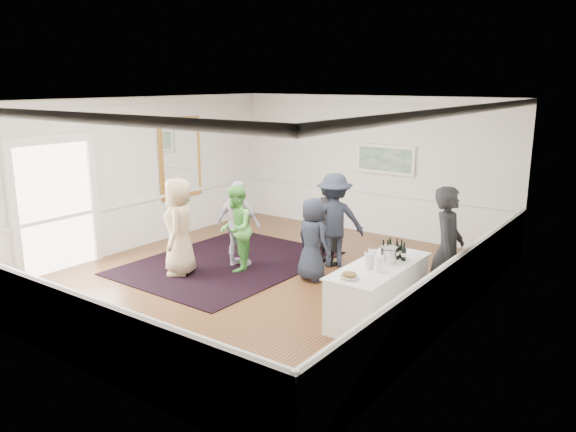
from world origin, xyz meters
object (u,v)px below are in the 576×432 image
Objects in this scene: serving_table at (379,291)px; guest_navy at (313,239)px; nut_bowl at (349,276)px; guest_green at (236,228)px; guest_dark_b at (329,223)px; guest_tan at (179,227)px; bartender at (447,250)px; guest_lilac at (239,224)px; guest_dark_a at (334,220)px; ice_bucket at (389,255)px.

serving_table is 1.97m from guest_navy.
serving_table is 8.10× the size of nut_bowl.
guest_green reaches higher than serving_table.
serving_table is 1.25× the size of guest_dark_b.
guest_tan is 1.05m from guest_green.
guest_green is (0.70, 0.78, -0.09)m from guest_tan.
bartender is 1.18× the size of guest_lilac.
guest_dark_b reaches higher than guest_green.
guest_lilac is 0.93× the size of guest_dark_a.
bartender is 4.02m from guest_lilac.
ice_bucket is at bearing 101.66° from guest_dark_a.
guest_tan is at bearing 92.95° from bartender.
guest_dark_b is at bearing 138.30° from serving_table.
ice_bucket is 0.98m from nut_bowl.
nut_bowl is (3.14, -1.22, 0.06)m from guest_green.
ice_bucket is (0.05, 0.19, 0.53)m from serving_table.
guest_lilac is at bearing 54.34° from guest_dark_b.
guest_dark_b is 1.10× the size of guest_navy.
bartender is at bearing 67.42° from guest_tan.
guest_green is 1.08× the size of guest_navy.
guest_tan is 1.08× the size of guest_lilac.
nut_bowl is (-0.07, -0.79, 0.46)m from serving_table.
nut_bowl is at bearing 139.98° from guest_dark_b.
guest_green is 3.28m from ice_bucket.
ice_bucket is at bearing 123.21° from bartender.
guest_green is at bearing 101.34° from guest_tan.
nut_bowl is (1.91, -2.55, 0.05)m from guest_dark_b.
guest_dark_a is 1.09× the size of guest_dark_b.
guest_navy is at bearing 70.61° from guest_green.
guest_tan is at bearing -76.43° from guest_green.
guest_dark_b is 3.19m from nut_bowl.
serving_table is 1.24× the size of guest_lilac.
serving_table is at bearing 84.69° from nut_bowl.
guest_lilac is 1.83m from guest_dark_a.
nut_bowl is (-0.13, -0.97, -0.08)m from ice_bucket.
bartender is at bearing 49.54° from serving_table.
bartender is 7.63× the size of ice_bucket.
serving_table is 1.38× the size of guest_navy.
guest_navy reaches higher than ice_bucket.
nut_bowl is at bearing 33.99° from guest_green.
serving_table is 3.38m from guest_lilac.
guest_dark_a reaches higher than serving_table.
guest_tan reaches higher than guest_lilac.
bartender is 4.78m from guest_tan.
ice_bucket is (1.90, -1.55, 0.05)m from guest_dark_a.
serving_table is 1.05× the size of bartender.
guest_dark_b is at bearing -142.85° from guest_lilac.
guest_lilac is at bearing -1.45° from guest_dark_a.
guest_dark_a reaches higher than guest_navy.
serving_table is 0.57m from ice_bucket.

